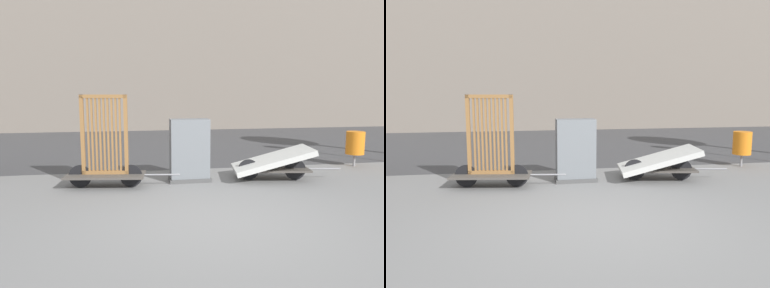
% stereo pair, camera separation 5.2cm
% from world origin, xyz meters
% --- Properties ---
extents(ground_plane, '(60.00, 60.00, 0.00)m').
position_xyz_m(ground_plane, '(0.00, 0.00, 0.00)').
color(ground_plane, slate).
extents(road_strip, '(56.00, 9.21, 0.01)m').
position_xyz_m(road_strip, '(0.00, 8.30, 0.00)').
color(road_strip, '#424244').
rests_on(road_strip, ground_plane).
extents(building_facade, '(48.00, 4.00, 11.53)m').
position_xyz_m(building_facade, '(0.00, 14.90, 5.77)').
color(building_facade, slate).
rests_on(building_facade, ground_plane).
extents(bike_cart_with_bedframe, '(2.26, 0.89, 1.82)m').
position_xyz_m(bike_cart_with_bedframe, '(-1.73, 2.30, 0.61)').
color(bike_cart_with_bedframe, '#4C4742').
rests_on(bike_cart_with_bedframe, ground_plane).
extents(bike_cart_with_mattress, '(2.34, 1.28, 0.71)m').
position_xyz_m(bike_cart_with_mattress, '(1.74, 2.30, 0.39)').
color(bike_cart_with_mattress, '#4C4742').
rests_on(bike_cart_with_mattress, ground_plane).
extents(utility_cabinet, '(0.87, 0.42, 1.31)m').
position_xyz_m(utility_cabinet, '(-0.02, 2.50, 0.61)').
color(utility_cabinet, '#4C4C4C').
rests_on(utility_cabinet, ground_plane).
extents(trash_bin, '(0.45, 0.45, 0.88)m').
position_xyz_m(trash_bin, '(4.36, 3.34, 0.59)').
color(trash_bin, gray).
rests_on(trash_bin, ground_plane).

